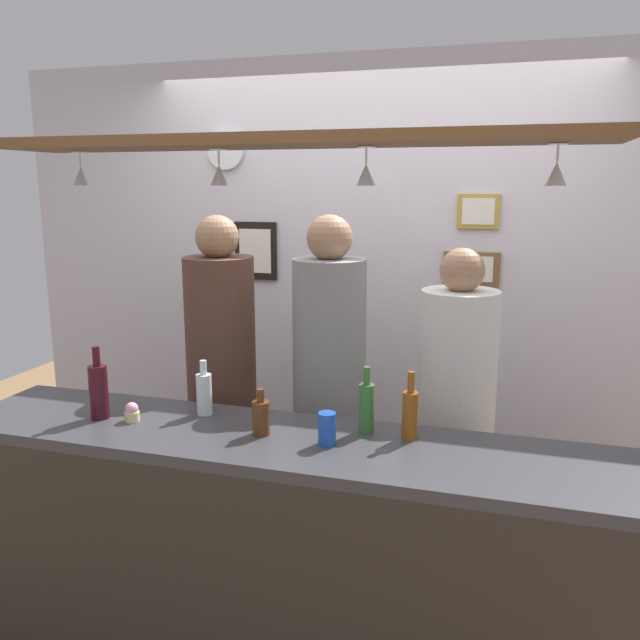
# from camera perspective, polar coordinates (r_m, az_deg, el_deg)

# --- Properties ---
(ground_plane) EXTENTS (8.00, 8.00, 0.00)m
(ground_plane) POSITION_cam_1_polar(r_m,az_deg,el_deg) (3.24, -0.56, -24.06)
(ground_plane) COLOR olive
(back_wall) EXTENTS (4.40, 0.06, 2.60)m
(back_wall) POSITION_cam_1_polar(r_m,az_deg,el_deg) (3.74, 4.43, 2.55)
(back_wall) COLOR silver
(back_wall) RESTS_ON ground_plane
(bar_counter) EXTENTS (2.70, 0.55, 0.97)m
(bar_counter) POSITION_cam_1_polar(r_m,az_deg,el_deg) (2.49, -4.21, -18.20)
(bar_counter) COLOR #38383D
(bar_counter) RESTS_ON ground_plane
(overhead_glass_rack) EXTENTS (2.20, 0.36, 0.04)m
(overhead_glass_rack) POSITION_cam_1_polar(r_m,az_deg,el_deg) (2.35, -2.92, 15.48)
(overhead_glass_rack) COLOR brown
(hanging_wineglass_far_left) EXTENTS (0.07, 0.07, 0.13)m
(hanging_wineglass_far_left) POSITION_cam_1_polar(r_m,az_deg,el_deg) (2.82, -20.28, 11.90)
(hanging_wineglass_far_left) COLOR silver
(hanging_wineglass_far_left) RESTS_ON overhead_glass_rack
(hanging_wineglass_left) EXTENTS (0.07, 0.07, 0.13)m
(hanging_wineglass_left) POSITION_cam_1_polar(r_m,az_deg,el_deg) (2.47, -8.86, 12.58)
(hanging_wineglass_left) COLOR silver
(hanging_wineglass_left) RESTS_ON overhead_glass_rack
(hanging_wineglass_center_left) EXTENTS (0.07, 0.07, 0.13)m
(hanging_wineglass_center_left) POSITION_cam_1_polar(r_m,az_deg,el_deg) (2.29, 4.06, 12.76)
(hanging_wineglass_center_left) COLOR silver
(hanging_wineglass_center_left) RESTS_ON overhead_glass_rack
(hanging_wineglass_center) EXTENTS (0.07, 0.07, 0.13)m
(hanging_wineglass_center) POSITION_cam_1_polar(r_m,az_deg,el_deg) (2.24, 20.08, 12.10)
(hanging_wineglass_center) COLOR silver
(hanging_wineglass_center) RESTS_ON overhead_glass_rack
(person_left_brown_shirt) EXTENTS (0.34, 0.34, 1.76)m
(person_left_brown_shirt) POSITION_cam_1_polar(r_m,az_deg,el_deg) (3.22, -8.70, -3.33)
(person_left_brown_shirt) COLOR #2D334C
(person_left_brown_shirt) RESTS_ON ground_plane
(person_middle_grey_shirt) EXTENTS (0.34, 0.34, 1.77)m
(person_middle_grey_shirt) POSITION_cam_1_polar(r_m,az_deg,el_deg) (3.03, 0.81, -4.04)
(person_middle_grey_shirt) COLOR #2D334C
(person_middle_grey_shirt) RESTS_ON ground_plane
(person_right_white_patterned_shirt) EXTENTS (0.34, 0.34, 1.64)m
(person_right_white_patterned_shirt) POSITION_cam_1_polar(r_m,az_deg,el_deg) (2.95, 11.92, -6.47)
(person_right_white_patterned_shirt) COLOR #2D334C
(person_right_white_patterned_shirt) RESTS_ON ground_plane
(bottle_wine_dark_red) EXTENTS (0.08, 0.08, 0.30)m
(bottle_wine_dark_red) POSITION_cam_1_polar(r_m,az_deg,el_deg) (2.78, -18.90, -5.86)
(bottle_wine_dark_red) COLOR #380F19
(bottle_wine_dark_red) RESTS_ON bar_counter
(bottle_beer_green_import) EXTENTS (0.06, 0.06, 0.26)m
(bottle_beer_green_import) POSITION_cam_1_polar(r_m,az_deg,el_deg) (2.50, 4.12, -7.58)
(bottle_beer_green_import) COLOR #336B2D
(bottle_beer_green_import) RESTS_ON bar_counter
(bottle_beer_brown_stubby) EXTENTS (0.07, 0.07, 0.18)m
(bottle_beer_brown_stubby) POSITION_cam_1_polar(r_m,az_deg,el_deg) (2.49, -5.22, -8.47)
(bottle_beer_brown_stubby) COLOR #512D14
(bottle_beer_brown_stubby) RESTS_ON bar_counter
(bottle_soda_clear) EXTENTS (0.06, 0.06, 0.23)m
(bottle_soda_clear) POSITION_cam_1_polar(r_m,az_deg,el_deg) (2.73, -10.15, -6.31)
(bottle_soda_clear) COLOR silver
(bottle_soda_clear) RESTS_ON bar_counter
(bottle_beer_amber_tall) EXTENTS (0.06, 0.06, 0.26)m
(bottle_beer_amber_tall) POSITION_cam_1_polar(r_m,az_deg,el_deg) (2.46, 7.94, -8.11)
(bottle_beer_amber_tall) COLOR brown
(bottle_beer_amber_tall) RESTS_ON bar_counter
(drink_can) EXTENTS (0.07, 0.07, 0.12)m
(drink_can) POSITION_cam_1_polar(r_m,az_deg,el_deg) (2.39, 0.62, -9.54)
(drink_can) COLOR #1E4CB2
(drink_can) RESTS_ON bar_counter
(cupcake) EXTENTS (0.06, 0.06, 0.08)m
(cupcake) POSITION_cam_1_polar(r_m,az_deg,el_deg) (2.73, -16.22, -7.82)
(cupcake) COLOR beige
(cupcake) RESTS_ON bar_counter
(picture_frame_lower_pair) EXTENTS (0.30, 0.02, 0.18)m
(picture_frame_lower_pair) POSITION_cam_1_polar(r_m,az_deg,el_deg) (3.60, 13.17, 4.42)
(picture_frame_lower_pair) COLOR brown
(picture_frame_lower_pair) RESTS_ON back_wall
(picture_frame_upper_small) EXTENTS (0.22, 0.02, 0.18)m
(picture_frame_upper_small) POSITION_cam_1_polar(r_m,az_deg,el_deg) (3.57, 13.76, 9.27)
(picture_frame_upper_small) COLOR #B29338
(picture_frame_upper_small) RESTS_ON back_wall
(picture_frame_caricature) EXTENTS (0.26, 0.02, 0.34)m
(picture_frame_caricature) POSITION_cam_1_polar(r_m,az_deg,el_deg) (3.87, -5.68, 6.07)
(picture_frame_caricature) COLOR black
(picture_frame_caricature) RESTS_ON back_wall
(wall_clock) EXTENTS (0.22, 0.03, 0.22)m
(wall_clock) POSITION_cam_1_polar(r_m,az_deg,el_deg) (3.92, -8.31, 14.55)
(wall_clock) COLOR white
(wall_clock) RESTS_ON back_wall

